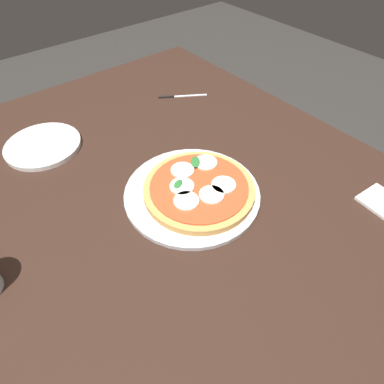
{
  "coord_description": "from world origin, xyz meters",
  "views": [
    {
      "loc": [
        -0.49,
        0.33,
        1.35
      ],
      "look_at": [
        -0.04,
        -0.03,
        0.75
      ],
      "focal_mm": 30.63,
      "sensor_mm": 36.0,
      "label": 1
    }
  ],
  "objects_px": {
    "plate_white": "(43,146)",
    "knife": "(176,96)",
    "serving_tray": "(192,193)",
    "dining_table": "(173,212)",
    "pizza": "(199,188)"
  },
  "relations": [
    {
      "from": "pizza",
      "to": "knife",
      "type": "distance_m",
      "value": 0.49
    },
    {
      "from": "serving_tray",
      "to": "pizza",
      "type": "xyz_separation_m",
      "value": [
        -0.01,
        -0.01,
        0.02
      ]
    },
    {
      "from": "plate_white",
      "to": "serving_tray",
      "type": "bearing_deg",
      "value": -152.84
    },
    {
      "from": "dining_table",
      "to": "knife",
      "type": "height_order",
      "value": "knife"
    },
    {
      "from": "dining_table",
      "to": "pizza",
      "type": "distance_m",
      "value": 0.13
    },
    {
      "from": "serving_tray",
      "to": "knife",
      "type": "relative_size",
      "value": 2.25
    },
    {
      "from": "dining_table",
      "to": "pizza",
      "type": "relative_size",
      "value": 5.16
    },
    {
      "from": "dining_table",
      "to": "serving_tray",
      "type": "xyz_separation_m",
      "value": [
        -0.04,
        -0.03,
        0.09
      ]
    },
    {
      "from": "dining_table",
      "to": "pizza",
      "type": "height_order",
      "value": "pizza"
    },
    {
      "from": "pizza",
      "to": "serving_tray",
      "type": "bearing_deg",
      "value": 48.84
    },
    {
      "from": "serving_tray",
      "to": "plate_white",
      "type": "distance_m",
      "value": 0.48
    },
    {
      "from": "dining_table",
      "to": "pizza",
      "type": "bearing_deg",
      "value": -138.61
    },
    {
      "from": "dining_table",
      "to": "serving_tray",
      "type": "height_order",
      "value": "serving_tray"
    },
    {
      "from": "serving_tray",
      "to": "plate_white",
      "type": "height_order",
      "value": "plate_white"
    },
    {
      "from": "plate_white",
      "to": "knife",
      "type": "bearing_deg",
      "value": -91.86
    }
  ]
}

